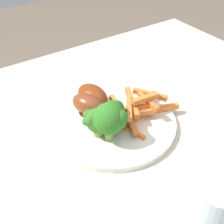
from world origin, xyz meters
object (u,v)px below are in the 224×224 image
broccoli_floret_front (110,119)px  water_glass (211,211)px  broccoli_floret_back (114,113)px  chicken_drumstick_far (91,105)px  carrot_fries_pile (138,109)px  chicken_drumstick_near (94,97)px  dining_table (97,176)px  dinner_plate (112,122)px  broccoli_floret_middle (95,119)px

broccoli_floret_front → water_glass: water_glass is taller
broccoli_floret_back → chicken_drumstick_far: bearing=99.9°
carrot_fries_pile → chicken_drumstick_near: bearing=125.3°
dining_table → dinner_plate: size_ratio=4.27×
broccoli_floret_front → carrot_fries_pile: size_ratio=0.51×
broccoli_floret_middle → broccoli_floret_back: (0.04, -0.01, 0.00)m
chicken_drumstick_far → water_glass: 0.32m
chicken_drumstick_near → broccoli_floret_front: bearing=-105.0°
broccoli_floret_front → carrot_fries_pile: (0.09, 0.03, -0.03)m
broccoli_floret_front → broccoli_floret_back: 0.03m
broccoli_floret_back → water_glass: bearing=-92.6°
dinner_plate → broccoli_floret_front: broccoli_floret_front is taller
chicken_drumstick_near → water_glass: 0.34m
broccoli_floret_middle → chicken_drumstick_near: bearing=60.6°
broccoli_floret_middle → water_glass: 0.26m
dining_table → dinner_plate: bearing=22.6°
broccoli_floret_back → water_glass: water_glass is taller
dining_table → broccoli_floret_back: bearing=-5.0°
broccoli_floret_middle → chicken_drumstick_far: broccoli_floret_middle is taller
dining_table → water_glass: 0.31m
dinner_plate → broccoli_floret_middle: (-0.05, -0.02, 0.04)m
dinner_plate → broccoli_floret_front: bearing=-126.9°
carrot_fries_pile → chicken_drumstick_near: size_ratio=1.16×
dining_table → chicken_drumstick_far: chicken_drumstick_far is taller
carrot_fries_pile → chicken_drumstick_far: (-0.08, 0.06, 0.00)m
broccoli_floret_back → chicken_drumstick_far: broccoli_floret_back is taller
dinner_plate → broccoli_floret_back: size_ratio=4.16×
dinner_plate → chicken_drumstick_near: 0.07m
broccoli_floret_front → chicken_drumstick_near: (0.03, 0.11, -0.03)m
dining_table → dinner_plate: dinner_plate is taller
dinner_plate → carrot_fries_pile: carrot_fries_pile is taller
broccoli_floret_middle → carrot_fries_pile: bearing=-0.0°
broccoli_floret_front → broccoli_floret_back: size_ratio=1.25×
dinner_plate → carrot_fries_pile: (0.05, -0.02, 0.02)m
broccoli_floret_middle → water_glass: size_ratio=0.54×
chicken_drumstick_near → dining_table: bearing=-120.1°
dinner_plate → broccoli_floret_middle: broccoli_floret_middle is taller
chicken_drumstick_near → chicken_drumstick_far: size_ratio=1.03×
broccoli_floret_front → broccoli_floret_back: broccoli_floret_front is taller
broccoli_floret_front → broccoli_floret_back: (0.02, 0.02, -0.01)m
broccoli_floret_front → chicken_drumstick_near: size_ratio=0.59×
dining_table → water_glass: size_ratio=10.17×
dinner_plate → chicken_drumstick_near: bearing=94.1°
broccoli_floret_middle → broccoli_floret_back: 0.04m
dining_table → broccoli_floret_middle: (0.00, 0.00, 0.16)m
broccoli_floret_front → chicken_drumstick_far: (0.01, 0.09, -0.03)m
broccoli_floret_front → carrot_fries_pile: broccoli_floret_front is taller
broccoli_floret_middle → carrot_fries_pile: 0.11m
dining_table → carrot_fries_pile: (0.11, 0.00, 0.14)m
chicken_drumstick_near → broccoli_floret_back: bearing=-95.5°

